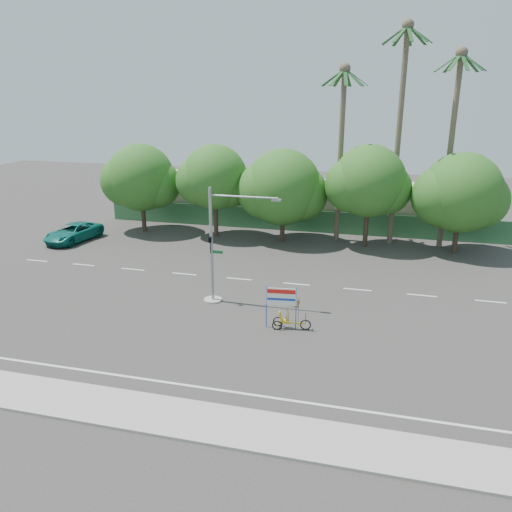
# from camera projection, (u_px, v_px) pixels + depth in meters

# --- Properties ---
(ground) EXTENTS (120.00, 120.00, 0.00)m
(ground) POSITION_uv_depth(u_px,v_px,m) (233.00, 334.00, 26.32)
(ground) COLOR #33302D
(ground) RESTS_ON ground
(sidewalk_near) EXTENTS (50.00, 2.40, 0.12)m
(sidewalk_near) POSITION_uv_depth(u_px,v_px,m) (177.00, 418.00, 19.39)
(sidewalk_near) COLOR gray
(sidewalk_near) RESTS_ON ground
(fence) EXTENTS (38.00, 0.08, 2.00)m
(fence) POSITION_uv_depth(u_px,v_px,m) (300.00, 221.00, 45.83)
(fence) COLOR #336B3D
(fence) RESTS_ON ground
(building_left) EXTENTS (12.00, 8.00, 4.00)m
(building_left) POSITION_uv_depth(u_px,v_px,m) (213.00, 196.00, 52.02)
(building_left) COLOR beige
(building_left) RESTS_ON ground
(building_right) EXTENTS (14.00, 8.00, 3.60)m
(building_right) POSITION_uv_depth(u_px,v_px,m) (391.00, 207.00, 47.86)
(building_right) COLOR beige
(building_right) RESTS_ON ground
(tree_far_left) EXTENTS (7.14, 6.00, 7.96)m
(tree_far_left) POSITION_uv_depth(u_px,v_px,m) (141.00, 180.00, 44.75)
(tree_far_left) COLOR #473828
(tree_far_left) RESTS_ON ground
(tree_left) EXTENTS (6.66, 5.60, 8.07)m
(tree_left) POSITION_uv_depth(u_px,v_px,m) (214.00, 179.00, 43.01)
(tree_left) COLOR #473828
(tree_left) RESTS_ON ground
(tree_center) EXTENTS (7.62, 6.40, 7.85)m
(tree_center) POSITION_uv_depth(u_px,v_px,m) (282.00, 189.00, 41.79)
(tree_center) COLOR #473828
(tree_center) RESTS_ON ground
(tree_right) EXTENTS (6.90, 5.80, 8.36)m
(tree_right) POSITION_uv_depth(u_px,v_px,m) (368.00, 184.00, 39.90)
(tree_right) COLOR #473828
(tree_right) RESTS_ON ground
(tree_far_right) EXTENTS (7.38, 6.20, 7.94)m
(tree_far_right) POSITION_uv_depth(u_px,v_px,m) (460.00, 195.00, 38.45)
(tree_far_right) COLOR #473828
(tree_far_right) RESTS_ON ground
(palm_tall) EXTENTS (3.73, 3.79, 17.45)m
(palm_tall) POSITION_uv_depth(u_px,v_px,m) (400.00, 116.00, 39.19)
(palm_tall) COLOR #70604C
(palm_tall) RESTS_ON ground
(palm_mid) EXTENTS (3.73, 3.79, 15.45)m
(palm_mid) POSITION_uv_depth(u_px,v_px,m) (453.00, 130.00, 38.58)
(palm_mid) COLOR #70604C
(palm_mid) RESTS_ON ground
(palm_short) EXTENTS (3.73, 3.79, 14.45)m
(palm_short) POSITION_uv_depth(u_px,v_px,m) (341.00, 135.00, 40.75)
(palm_short) COLOR #70604C
(palm_short) RESTS_ON ground
(traffic_signal) EXTENTS (4.72, 1.10, 7.00)m
(traffic_signal) POSITION_uv_depth(u_px,v_px,m) (216.00, 256.00, 29.61)
(traffic_signal) COLOR gray
(traffic_signal) RESTS_ON ground
(trike_billboard) EXTENTS (2.46, 0.68, 2.42)m
(trike_billboard) POSITION_uv_depth(u_px,v_px,m) (285.00, 312.00, 26.66)
(trike_billboard) COLOR black
(trike_billboard) RESTS_ON ground
(pickup_truck) EXTENTS (3.39, 5.79, 1.51)m
(pickup_truck) POSITION_uv_depth(u_px,v_px,m) (74.00, 233.00, 42.80)
(pickup_truck) COLOR #0F695E
(pickup_truck) RESTS_ON ground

